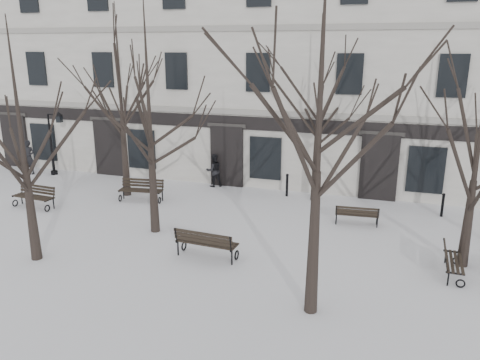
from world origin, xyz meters
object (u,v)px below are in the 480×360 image
at_px(tree_1, 148,88).
at_px(bench_1, 206,242).
at_px(tree_2, 321,94).
at_px(bench_0, 35,196).
at_px(tree_0, 18,114).
at_px(tree_3, 480,136).
at_px(bench_4, 357,214).
at_px(lamp_post, 54,139).
at_px(bench_5, 452,260).
at_px(bench_3, 141,189).

distance_m(tree_1, bench_1, 5.54).
relative_size(tree_1, tree_2, 0.94).
bearing_deg(bench_0, tree_0, -44.65).
height_order(tree_3, bench_4, tree_3).
bearing_deg(lamp_post, tree_2, -31.34).
bearing_deg(tree_2, bench_0, 160.21).
distance_m(bench_1, bench_5, 7.41).
bearing_deg(bench_4, bench_3, -5.18).
xyz_separation_m(tree_1, lamp_post, (-8.59, 5.46, -3.25)).
relative_size(tree_1, bench_1, 4.06).
bearing_deg(tree_3, tree_1, -177.80).
distance_m(tree_1, tree_2, 7.29).
height_order(bench_0, bench_3, bench_3).
bearing_deg(bench_3, bench_0, -159.10).
relative_size(bench_0, bench_1, 0.93).
xyz_separation_m(bench_4, bench_5, (2.97, -3.22, 0.01)).
bearing_deg(bench_0, lamp_post, 123.07).
relative_size(tree_0, bench_0, 3.91).
height_order(tree_2, bench_3, tree_2).
distance_m(bench_3, bench_5, 12.60).
relative_size(tree_0, bench_4, 4.54).
height_order(tree_1, bench_0, tree_1).
height_order(bench_1, lamp_post, lamp_post).
xyz_separation_m(tree_3, lamp_post, (-18.93, 5.06, -2.13)).
distance_m(bench_5, lamp_post, 19.47).
xyz_separation_m(tree_3, bench_0, (-16.40, 0.44, -3.55)).
height_order(tree_2, bench_0, tree_2).
bearing_deg(bench_5, bench_0, 88.34).
xyz_separation_m(bench_0, bench_1, (8.68, -2.39, 0.04)).
xyz_separation_m(tree_0, tree_1, (2.51, 3.23, 0.55)).
height_order(tree_0, bench_0, tree_0).
distance_m(tree_3, bench_4, 5.53).
relative_size(tree_3, bench_5, 3.91).
relative_size(tree_3, bench_0, 3.44).
distance_m(bench_0, bench_3, 4.39).
bearing_deg(bench_3, bench_5, -23.63).
bearing_deg(tree_1, tree_2, -29.78).
xyz_separation_m(tree_1, bench_1, (2.63, -1.56, -4.62)).
xyz_separation_m(tree_2, bench_0, (-12.37, 4.45, -5.00)).
height_order(tree_1, bench_4, tree_1).
distance_m(tree_1, bench_5, 11.01).
bearing_deg(bench_5, lamp_post, 75.17).
distance_m(tree_3, bench_3, 13.30).
height_order(tree_0, bench_1, tree_0).
bearing_deg(tree_0, bench_3, 87.27).
height_order(bench_0, bench_4, bench_0).
bearing_deg(bench_5, tree_0, 105.62).
bearing_deg(tree_3, tree_0, -164.23).
bearing_deg(tree_1, bench_1, -30.71).
bearing_deg(bench_5, tree_1, 90.55).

